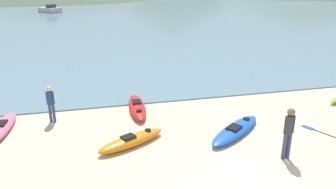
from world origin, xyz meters
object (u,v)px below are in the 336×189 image
object	(u,v)px
person_near_waterline	(51,102)
moored_boat_2	(50,10)
kayak_on_sand_1	(236,130)
kayak_on_sand_3	(137,107)
kayak_on_sand_0	(132,140)
kayak_on_sand_2	(0,129)
person_near_foreground	(289,130)

from	to	relation	value
person_near_waterline	moored_boat_2	bearing A→B (deg)	95.13
kayak_on_sand_1	kayak_on_sand_3	bearing A→B (deg)	136.80
kayak_on_sand_1	kayak_on_sand_3	size ratio (longest dim) A/B	1.00
kayak_on_sand_0	person_near_waterline	world-z (taller)	person_near_waterline
kayak_on_sand_0	kayak_on_sand_3	world-z (taller)	kayak_on_sand_3
kayak_on_sand_2	person_near_waterline	bearing A→B (deg)	17.19
kayak_on_sand_1	person_near_waterline	world-z (taller)	person_near_waterline
kayak_on_sand_3	person_near_waterline	bearing A→B (deg)	-174.43
kayak_on_sand_0	kayak_on_sand_2	xyz separation A→B (m)	(-4.71, 2.10, -0.02)
person_near_waterline	moored_boat_2	size ratio (longest dim) A/B	0.39
kayak_on_sand_1	person_near_foreground	bearing A→B (deg)	-68.38
person_near_waterline	kayak_on_sand_0	bearing A→B (deg)	-43.27
kayak_on_sand_1	person_near_foreground	size ratio (longest dim) A/B	1.71
kayak_on_sand_0	moored_boat_2	bearing A→B (deg)	98.28
kayak_on_sand_1	kayak_on_sand_3	xyz separation A→B (m)	(-3.26, 3.07, 0.03)
person_near_waterline	moored_boat_2	distance (m)	44.33
moored_boat_2	kayak_on_sand_1	bearing A→B (deg)	-77.11
kayak_on_sand_0	moored_boat_2	size ratio (longest dim) A/B	0.67
person_near_waterline	kayak_on_sand_1	bearing A→B (deg)	-21.94
person_near_foreground	kayak_on_sand_0	bearing A→B (deg)	156.24
kayak_on_sand_2	kayak_on_sand_0	bearing A→B (deg)	-24.07
kayak_on_sand_3	moored_boat_2	world-z (taller)	moored_boat_2
person_near_foreground	person_near_waterline	world-z (taller)	person_near_foreground
kayak_on_sand_3	moored_boat_2	xyz separation A→B (m)	(-7.46, 43.80, 0.32)
kayak_on_sand_3	person_near_waterline	size ratio (longest dim) A/B	1.97
person_near_foreground	person_near_waterline	bearing A→B (deg)	147.84
kayak_on_sand_2	person_near_foreground	xyz separation A→B (m)	(9.43, -4.18, 0.85)
kayak_on_sand_1	moored_boat_2	world-z (taller)	moored_boat_2
kayak_on_sand_2	kayak_on_sand_3	size ratio (longest dim) A/B	1.08
kayak_on_sand_0	kayak_on_sand_2	distance (m)	5.16
kayak_on_sand_3	person_near_foreground	bearing A→B (deg)	-51.40
moored_boat_2	kayak_on_sand_0	bearing A→B (deg)	-81.72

